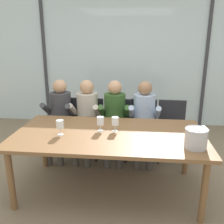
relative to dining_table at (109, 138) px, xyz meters
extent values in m
plane|color=#847056|center=(0.00, 1.00, -0.69)|extent=(14.00, 14.00, 0.00)
cube|color=silver|center=(0.00, 2.57, 0.61)|extent=(7.41, 0.03, 2.60)
cube|color=#38383D|center=(-1.67, 2.55, 0.61)|extent=(0.06, 0.06, 2.60)
cube|color=#38383D|center=(1.67, 2.55, 0.61)|extent=(0.06, 0.06, 2.60)
cube|color=#477A38|center=(0.00, 7.01, 0.36)|extent=(13.41, 2.40, 2.08)
cube|color=brown|center=(0.00, 0.00, 0.05)|extent=(2.21, 1.16, 0.04)
cylinder|color=brown|center=(-1.00, -0.48, -0.33)|extent=(0.07, 0.07, 0.71)
cylinder|color=brown|center=(1.00, -0.48, -0.33)|extent=(0.07, 0.07, 0.71)
cylinder|color=brown|center=(-1.00, 0.48, -0.33)|extent=(0.07, 0.07, 0.71)
cylinder|color=brown|center=(1.00, 0.48, -0.33)|extent=(0.07, 0.07, 0.71)
cube|color=#232328|center=(-0.83, 0.90, -0.23)|extent=(0.45, 0.45, 0.03)
cube|color=#232328|center=(-0.83, 1.10, -0.01)|extent=(0.42, 0.05, 0.42)
cylinder|color=#232328|center=(-1.01, 0.71, -0.46)|extent=(0.04, 0.04, 0.44)
cylinder|color=#232328|center=(-0.63, 0.72, -0.46)|extent=(0.04, 0.04, 0.44)
cylinder|color=#232328|center=(-1.02, 1.09, -0.46)|extent=(0.04, 0.04, 0.44)
cylinder|color=#232328|center=(-0.64, 1.10, -0.46)|extent=(0.04, 0.04, 0.44)
cube|color=#232328|center=(-0.45, 0.92, -0.23)|extent=(0.49, 0.49, 0.03)
cube|color=#232328|center=(-0.43, 1.12, -0.01)|extent=(0.42, 0.09, 0.42)
cylinder|color=#232328|center=(-0.66, 0.75, -0.46)|extent=(0.04, 0.04, 0.44)
cylinder|color=#232328|center=(-0.28, 0.71, -0.46)|extent=(0.04, 0.04, 0.44)
cylinder|color=#232328|center=(-0.62, 1.13, -0.46)|extent=(0.04, 0.04, 0.44)
cylinder|color=#232328|center=(-0.24, 1.08, -0.46)|extent=(0.04, 0.04, 0.44)
cube|color=#232328|center=(0.00, 0.92, -0.23)|extent=(0.50, 0.50, 0.03)
cube|color=#232328|center=(0.03, 1.12, -0.01)|extent=(0.42, 0.09, 0.42)
cylinder|color=#232328|center=(-0.21, 0.76, -0.46)|extent=(0.04, 0.04, 0.44)
cylinder|color=#232328|center=(0.17, 0.71, -0.46)|extent=(0.04, 0.04, 0.44)
cylinder|color=#232328|center=(-0.16, 1.14, -0.46)|extent=(0.04, 0.04, 0.44)
cylinder|color=#232328|center=(0.22, 1.08, -0.46)|extent=(0.04, 0.04, 0.44)
cube|color=#232328|center=(0.40, 0.92, -0.23)|extent=(0.48, 0.48, 0.03)
cube|color=#232328|center=(0.42, 1.12, -0.01)|extent=(0.42, 0.07, 0.42)
cylinder|color=#232328|center=(0.19, 0.75, -0.46)|extent=(0.04, 0.04, 0.44)
cylinder|color=#232328|center=(0.57, 0.71, -0.46)|extent=(0.04, 0.04, 0.44)
cylinder|color=#232328|center=(0.23, 1.13, -0.46)|extent=(0.04, 0.04, 0.44)
cylinder|color=#232328|center=(0.61, 1.09, -0.46)|extent=(0.04, 0.04, 0.44)
cube|color=#232328|center=(0.85, 0.91, -0.23)|extent=(0.46, 0.46, 0.03)
cube|color=#232328|center=(0.86, 1.11, -0.01)|extent=(0.42, 0.05, 0.42)
cylinder|color=#232328|center=(0.66, 0.72, -0.46)|extent=(0.04, 0.04, 0.44)
cylinder|color=#232328|center=(1.04, 0.71, -0.46)|extent=(0.04, 0.04, 0.44)
cylinder|color=#232328|center=(0.67, 1.10, -0.46)|extent=(0.04, 0.04, 0.44)
cylinder|color=#232328|center=(1.05, 1.09, -0.46)|extent=(0.04, 0.04, 0.44)
cylinder|color=#38383D|center=(-0.86, 0.93, 0.06)|extent=(0.33, 0.33, 0.52)
sphere|color=tan|center=(-0.86, 0.93, 0.42)|extent=(0.21, 0.21, 0.21)
cube|color=#47423D|center=(-0.95, 0.73, -0.20)|extent=(0.14, 0.40, 0.13)
cube|color=#47423D|center=(-0.77, 0.73, -0.20)|extent=(0.14, 0.40, 0.13)
cylinder|color=#47423D|center=(-0.96, 0.53, -0.45)|extent=(0.10, 0.10, 0.47)
cylinder|color=#47423D|center=(-0.78, 0.53, -0.45)|extent=(0.10, 0.10, 0.47)
cylinder|color=#38383D|center=(-1.05, 0.82, 0.09)|extent=(0.09, 0.33, 0.26)
cylinder|color=#38383D|center=(-0.67, 0.80, 0.09)|extent=(0.09, 0.33, 0.26)
cylinder|color=#B7AD9E|center=(-0.44, 0.93, 0.06)|extent=(0.34, 0.34, 0.52)
sphere|color=tan|center=(-0.44, 0.93, 0.42)|extent=(0.21, 0.21, 0.21)
cube|color=#47423D|center=(-0.54, 0.74, -0.20)|extent=(0.16, 0.41, 0.13)
cube|color=#47423D|center=(-0.36, 0.72, -0.20)|extent=(0.16, 0.41, 0.13)
cylinder|color=#47423D|center=(-0.56, 0.54, -0.45)|extent=(0.10, 0.10, 0.47)
cylinder|color=#47423D|center=(-0.38, 0.52, -0.45)|extent=(0.10, 0.10, 0.47)
cylinder|color=#B7AD9E|center=(-0.64, 0.82, 0.09)|extent=(0.10, 0.33, 0.26)
cylinder|color=#B7AD9E|center=(-0.26, 0.80, 0.09)|extent=(0.10, 0.33, 0.26)
cylinder|color=#2D5123|center=(-0.02, 0.93, 0.06)|extent=(0.33, 0.33, 0.52)
sphere|color=tan|center=(-0.02, 0.93, 0.42)|extent=(0.21, 0.21, 0.21)
cube|color=#47423D|center=(-0.10, 0.73, -0.20)|extent=(0.15, 0.41, 0.13)
cube|color=#47423D|center=(0.08, 0.73, -0.20)|extent=(0.15, 0.41, 0.13)
cylinder|color=#47423D|center=(-0.09, 0.53, -0.45)|extent=(0.10, 0.10, 0.47)
cylinder|color=#47423D|center=(0.09, 0.53, -0.45)|extent=(0.10, 0.10, 0.47)
cylinder|color=#2D5123|center=(-0.20, 0.80, 0.09)|extent=(0.09, 0.33, 0.26)
cylinder|color=#2D5123|center=(0.18, 0.82, 0.09)|extent=(0.09, 0.33, 0.26)
cylinder|color=#9EB2D1|center=(0.43, 0.93, 0.06)|extent=(0.32, 0.32, 0.52)
sphere|color=#936B4C|center=(0.43, 0.93, 0.42)|extent=(0.21, 0.21, 0.21)
cube|color=#47423D|center=(0.34, 0.73, -0.20)|extent=(0.13, 0.40, 0.13)
cube|color=#47423D|center=(0.52, 0.73, -0.20)|extent=(0.13, 0.40, 0.13)
cylinder|color=#47423D|center=(0.34, 0.53, -0.45)|extent=(0.10, 0.10, 0.47)
cylinder|color=#47423D|center=(0.52, 0.53, -0.45)|extent=(0.10, 0.10, 0.47)
cylinder|color=#9EB2D1|center=(0.24, 0.81, 0.09)|extent=(0.08, 0.32, 0.26)
cylinder|color=#9EB2D1|center=(0.62, 0.81, 0.09)|extent=(0.08, 0.32, 0.26)
cylinder|color=#B7B7BC|center=(0.91, -0.31, 0.17)|extent=(0.22, 0.22, 0.20)
torus|color=silver|center=(0.91, -0.31, 0.27)|extent=(0.23, 0.23, 0.01)
cylinder|color=silver|center=(0.07, 0.07, 0.07)|extent=(0.07, 0.07, 0.00)
cylinder|color=silver|center=(0.07, 0.07, 0.11)|extent=(0.01, 0.01, 0.07)
cylinder|color=silver|center=(0.07, 0.07, 0.19)|extent=(0.08, 0.08, 0.09)
cylinder|color=#E0D184|center=(0.07, 0.07, 0.16)|extent=(0.07, 0.07, 0.04)
cylinder|color=silver|center=(-0.11, 0.06, 0.07)|extent=(0.07, 0.07, 0.00)
cylinder|color=silver|center=(-0.11, 0.06, 0.11)|extent=(0.01, 0.01, 0.07)
cylinder|color=silver|center=(-0.11, 0.06, 0.19)|extent=(0.08, 0.08, 0.09)
cylinder|color=maroon|center=(-0.11, 0.06, 0.16)|extent=(0.07, 0.07, 0.04)
cylinder|color=silver|center=(-0.55, -0.11, 0.07)|extent=(0.07, 0.07, 0.00)
cylinder|color=silver|center=(-0.55, -0.11, 0.11)|extent=(0.01, 0.01, 0.07)
cylinder|color=silver|center=(-0.55, -0.11, 0.19)|extent=(0.08, 0.08, 0.09)
cylinder|color=#560C1E|center=(-0.55, -0.11, 0.16)|extent=(0.07, 0.07, 0.04)
camera|label=1|loc=(0.31, -2.69, 1.14)|focal=40.02mm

